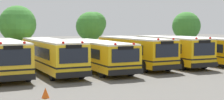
# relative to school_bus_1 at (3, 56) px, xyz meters

# --- Properties ---
(ground_plane) EXTENTS (160.00, 160.00, 0.00)m
(ground_plane) POSITION_rel_school_bus_1_xyz_m (7.39, 0.14, -1.43)
(ground_plane) COLOR #595651
(school_bus_1) EXTENTS (2.63, 9.73, 2.72)m
(school_bus_1) POSITION_rel_school_bus_1_xyz_m (0.00, 0.00, 0.00)
(school_bus_1) COLOR yellow
(school_bus_1) RESTS_ON ground_plane
(school_bus_2) EXTENTS (2.44, 11.01, 2.68)m
(school_bus_2) POSITION_rel_school_bus_1_xyz_m (3.71, 0.36, -0.02)
(school_bus_2) COLOR yellow
(school_bus_2) RESTS_ON ground_plane
(school_bus_3) EXTENTS (2.78, 11.00, 2.52)m
(school_bus_3) POSITION_rel_school_bus_1_xyz_m (7.38, -0.01, -0.10)
(school_bus_3) COLOR yellow
(school_bus_3) RESTS_ON ground_plane
(school_bus_4) EXTENTS (2.82, 9.82, 2.73)m
(school_bus_4) POSITION_rel_school_bus_1_xyz_m (11.15, 0.32, 0.01)
(school_bus_4) COLOR #EAA80C
(school_bus_4) RESTS_ON ground_plane
(school_bus_5) EXTENTS (2.69, 9.35, 2.74)m
(school_bus_5) POSITION_rel_school_bus_1_xyz_m (14.83, 0.00, 0.01)
(school_bus_5) COLOR yellow
(school_bus_5) RESTS_ON ground_plane
(school_bus_6) EXTENTS (2.76, 10.83, 2.62)m
(school_bus_6) POSITION_rel_school_bus_1_xyz_m (18.66, 0.12, -0.05)
(school_bus_6) COLOR #EAA80C
(school_bus_6) RESTS_ON ground_plane
(tree_1) EXTENTS (3.57, 3.57, 5.58)m
(tree_1) POSITION_rel_school_bus_1_xyz_m (2.53, 8.17, 2.34)
(tree_1) COLOR #4C3823
(tree_1) RESTS_ON ground_plane
(tree_2) EXTENTS (3.52, 3.31, 5.20)m
(tree_2) POSITION_rel_school_bus_1_xyz_m (11.32, 10.67, 2.21)
(tree_2) COLOR #4C3823
(tree_2) RESTS_ON ground_plane
(tree_3) EXTENTS (3.61, 3.61, 5.36)m
(tree_3) POSITION_rel_school_bus_1_xyz_m (23.94, 9.70, 2.18)
(tree_3) COLOR #4C3823
(tree_3) RESTS_ON ground_plane
(traffic_cone) EXTENTS (0.41, 0.41, 0.54)m
(traffic_cone) POSITION_rel_school_bus_1_xyz_m (0.89, -8.76, -1.16)
(traffic_cone) COLOR #EA5914
(traffic_cone) RESTS_ON ground_plane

